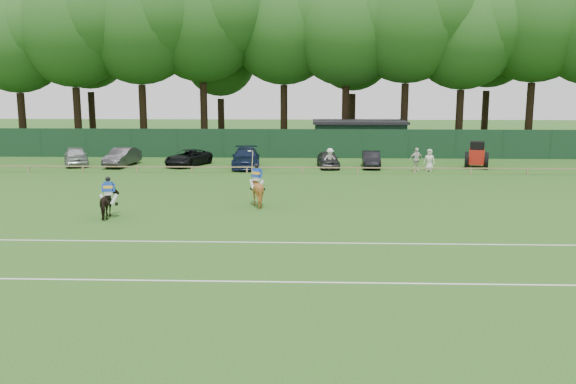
{
  "coord_description": "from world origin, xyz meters",
  "views": [
    {
      "loc": [
        1.51,
        -25.35,
        6.6
      ],
      "look_at": [
        0.5,
        3.0,
        1.4
      ],
      "focal_mm": 38.0,
      "sensor_mm": 36.0,
      "label": 1
    }
  ],
  "objects_px": {
    "horse_chestnut": "(257,190)",
    "suv_black": "(188,158)",
    "spectator_right": "(429,160)",
    "sedan_grey": "(122,157)",
    "spectator_left": "(330,159)",
    "sedan_navy": "(246,158)",
    "tractor": "(477,155)",
    "hatch_grey": "(328,159)",
    "utility_shed": "(359,137)",
    "estate_black": "(371,159)",
    "horse_dark": "(109,203)",
    "spectator_mid": "(416,160)",
    "sedan_silver": "(76,156)"
  },
  "relations": [
    {
      "from": "sedan_silver",
      "to": "hatch_grey",
      "type": "distance_m",
      "value": 19.88
    },
    {
      "from": "horse_dark",
      "to": "estate_black",
      "type": "xyz_separation_m",
      "value": [
        14.48,
        18.03,
        -0.09
      ]
    },
    {
      "from": "sedan_grey",
      "to": "spectator_right",
      "type": "height_order",
      "value": "spectator_right"
    },
    {
      "from": "suv_black",
      "to": "hatch_grey",
      "type": "xyz_separation_m",
      "value": [
        10.96,
        -0.7,
        0.0
      ]
    },
    {
      "from": "suv_black",
      "to": "estate_black",
      "type": "relative_size",
      "value": 1.2
    },
    {
      "from": "spectator_mid",
      "to": "sedan_grey",
      "type": "bearing_deg",
      "value": 162.9
    },
    {
      "from": "sedan_navy",
      "to": "sedan_grey",
      "type": "bearing_deg",
      "value": 172.39
    },
    {
      "from": "spectator_right",
      "to": "tractor",
      "type": "distance_m",
      "value": 4.35
    },
    {
      "from": "horse_chestnut",
      "to": "sedan_navy",
      "type": "height_order",
      "value": "horse_chestnut"
    },
    {
      "from": "suv_black",
      "to": "hatch_grey",
      "type": "height_order",
      "value": "hatch_grey"
    },
    {
      "from": "spectator_left",
      "to": "sedan_navy",
      "type": "bearing_deg",
      "value": 153.33
    },
    {
      "from": "hatch_grey",
      "to": "sedan_navy",
      "type": "bearing_deg",
      "value": 176.52
    },
    {
      "from": "estate_black",
      "to": "spectator_right",
      "type": "xyz_separation_m",
      "value": [
        4.09,
        -1.81,
        0.2
      ]
    },
    {
      "from": "estate_black",
      "to": "sedan_silver",
      "type": "bearing_deg",
      "value": -178.01
    },
    {
      "from": "horse_chestnut",
      "to": "hatch_grey",
      "type": "distance_m",
      "value": 15.3
    },
    {
      "from": "sedan_navy",
      "to": "spectator_right",
      "type": "bearing_deg",
      "value": -10.3
    },
    {
      "from": "spectator_left",
      "to": "suv_black",
      "type": "bearing_deg",
      "value": 151.48
    },
    {
      "from": "horse_chestnut",
      "to": "suv_black",
      "type": "height_order",
      "value": "horse_chestnut"
    },
    {
      "from": "sedan_grey",
      "to": "spectator_right",
      "type": "bearing_deg",
      "value": 2.43
    },
    {
      "from": "suv_black",
      "to": "spectator_right",
      "type": "xyz_separation_m",
      "value": [
        18.36,
        -2.31,
        0.19
      ]
    },
    {
      "from": "suv_black",
      "to": "tractor",
      "type": "relative_size",
      "value": 1.64
    },
    {
      "from": "sedan_grey",
      "to": "tractor",
      "type": "distance_m",
      "value": 27.44
    },
    {
      "from": "sedan_navy",
      "to": "horse_dark",
      "type": "bearing_deg",
      "value": -109.91
    },
    {
      "from": "horse_chestnut",
      "to": "sedan_grey",
      "type": "distance_m",
      "value": 19.14
    },
    {
      "from": "estate_black",
      "to": "spectator_right",
      "type": "height_order",
      "value": "spectator_right"
    },
    {
      "from": "estate_black",
      "to": "tractor",
      "type": "height_order",
      "value": "tractor"
    },
    {
      "from": "spectator_mid",
      "to": "spectator_right",
      "type": "relative_size",
      "value": 1.08
    },
    {
      "from": "spectator_right",
      "to": "hatch_grey",
      "type": "bearing_deg",
      "value": -172.84
    },
    {
      "from": "estate_black",
      "to": "horse_chestnut",
      "type": "bearing_deg",
      "value": -113.87
    },
    {
      "from": "spectator_right",
      "to": "utility_shed",
      "type": "height_order",
      "value": "utility_shed"
    },
    {
      "from": "sedan_navy",
      "to": "hatch_grey",
      "type": "xyz_separation_m",
      "value": [
        6.32,
        0.22,
        -0.11
      ]
    },
    {
      "from": "estate_black",
      "to": "spectator_left",
      "type": "height_order",
      "value": "spectator_left"
    },
    {
      "from": "spectator_left",
      "to": "spectator_right",
      "type": "distance_m",
      "value": 7.32
    },
    {
      "from": "horse_dark",
      "to": "horse_chestnut",
      "type": "relative_size",
      "value": 0.98
    },
    {
      "from": "suv_black",
      "to": "sedan_silver",
      "type": "bearing_deg",
      "value": -158.23
    },
    {
      "from": "sedan_grey",
      "to": "utility_shed",
      "type": "bearing_deg",
      "value": 31.13
    },
    {
      "from": "sedan_navy",
      "to": "spectator_mid",
      "type": "relative_size",
      "value": 2.9
    },
    {
      "from": "sedan_grey",
      "to": "sedan_navy",
      "type": "bearing_deg",
      "value": 4.01
    },
    {
      "from": "suv_black",
      "to": "tractor",
      "type": "bearing_deg",
      "value": 19.88
    },
    {
      "from": "utility_shed",
      "to": "tractor",
      "type": "xyz_separation_m",
      "value": [
        8.28,
        -8.63,
        -0.57
      ]
    },
    {
      "from": "tractor",
      "to": "horse_dark",
      "type": "bearing_deg",
      "value": -126.33
    },
    {
      "from": "spectator_right",
      "to": "estate_black",
      "type": "bearing_deg",
      "value": 175.51
    },
    {
      "from": "estate_black",
      "to": "hatch_grey",
      "type": "bearing_deg",
      "value": -173.55
    },
    {
      "from": "horse_dark",
      "to": "sedan_grey",
      "type": "distance_m",
      "value": 18.8
    },
    {
      "from": "spectator_right",
      "to": "spectator_left",
      "type": "bearing_deg",
      "value": -165.48
    },
    {
      "from": "suv_black",
      "to": "spectator_right",
      "type": "bearing_deg",
      "value": 13.95
    },
    {
      "from": "horse_dark",
      "to": "spectator_left",
      "type": "height_order",
      "value": "spectator_left"
    },
    {
      "from": "horse_chestnut",
      "to": "spectator_right",
      "type": "height_order",
      "value": "horse_chestnut"
    },
    {
      "from": "horse_dark",
      "to": "suv_black",
      "type": "bearing_deg",
      "value": -99.87
    },
    {
      "from": "utility_shed",
      "to": "tractor",
      "type": "distance_m",
      "value": 11.98
    }
  ]
}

